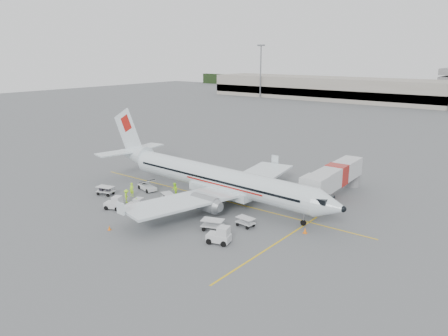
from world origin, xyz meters
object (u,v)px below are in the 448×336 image
at_px(belt_loader, 147,182).
at_px(tug_mid, 135,204).
at_px(aircraft, 218,163).
at_px(jet_bridge, 336,182).
at_px(tug_aft, 114,203).
at_px(tug_fore, 219,235).

bearing_deg(belt_loader, tug_mid, -37.46).
bearing_deg(tug_mid, belt_loader, 110.77).
distance_m(aircraft, tug_mid, 11.68).
bearing_deg(jet_bridge, belt_loader, -151.73).
bearing_deg(aircraft, tug_aft, -126.27).
relative_size(aircraft, tug_fore, 15.98).
xyz_separation_m(tug_fore, tug_aft, (-16.66, -0.14, -0.08)).
height_order(tug_mid, tug_aft, tug_aft).
bearing_deg(belt_loader, aircraft, 27.98).
relative_size(jet_bridge, tug_aft, 7.99).
xyz_separation_m(belt_loader, tug_fore, (19.11, -7.73, -0.28)).
relative_size(aircraft, belt_loader, 8.61).
distance_m(jet_bridge, belt_loader, 26.13).
height_order(belt_loader, tug_fore, belt_loader).
bearing_deg(jet_bridge, tug_aft, -135.70).
distance_m(jet_bridge, tug_aft, 29.12).
height_order(aircraft, jet_bridge, aircraft).
bearing_deg(tug_mid, jet_bridge, 31.78).
xyz_separation_m(tug_fore, tug_mid, (-14.08, 1.15, -0.09)).
distance_m(jet_bridge, tug_mid, 26.43).
distance_m(jet_bridge, tug_fore, 21.21).
bearing_deg(aircraft, tug_fore, -48.28).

